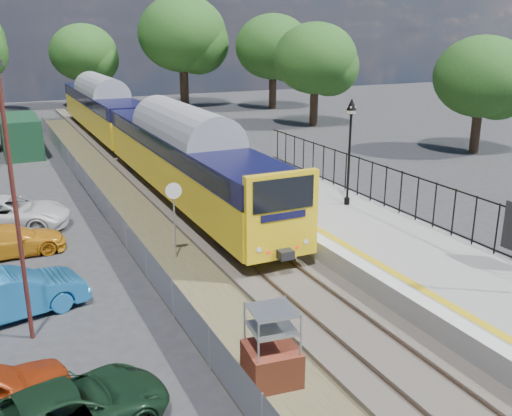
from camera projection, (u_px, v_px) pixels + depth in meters
ground at (312, 303)px, 17.88m from camera, size 120.00×120.00×0.00m
track_bed at (194, 216)px, 25.99m from camera, size 5.90×80.00×0.29m
platform at (302, 205)px, 26.36m from camera, size 5.00×70.00×0.90m
platform_edge at (262, 201)px, 25.38m from camera, size 0.90×70.00×0.01m
victorian_lamp_north at (351, 127)px, 23.94m from camera, size 0.44×0.44×4.60m
palisade_fence at (430, 203)px, 21.94m from camera, size 0.12×26.00×2.00m
wire_fence at (101, 202)px, 26.32m from camera, size 0.06×52.00×1.20m
tree_line at (94, 48)px, 52.67m from camera, size 56.80×43.80×11.88m
train at (133, 125)px, 36.57m from camera, size 2.82×40.83×3.51m
brick_plinth at (272, 347)px, 13.61m from camera, size 1.36×1.36×1.98m
speed_sign at (174, 207)px, 20.70m from camera, size 0.59×0.14×2.96m
carpark_lamp at (13, 191)px, 14.60m from camera, size 0.25×0.50×7.52m
car_green at (68, 411)px, 11.89m from camera, size 4.58×2.72×1.19m
car_blue at (10, 295)px, 16.83m from camera, size 4.63×2.48×1.45m
car_yellow at (9, 241)px, 21.52m from camera, size 4.09×1.75×1.17m
car_white at (6, 214)px, 24.20m from camera, size 5.74×3.91×1.46m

